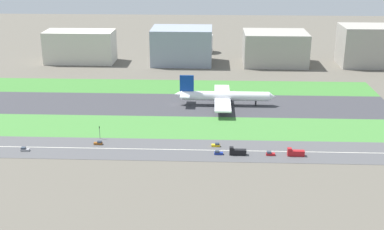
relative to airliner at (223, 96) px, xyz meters
The scene contains 20 objects.
ground_plane 32.38m from the airliner, behind, with size 800.00×800.00×0.00m, color #5B564C.
runway 32.37m from the airliner, behind, with size 280.00×46.00×0.10m, color #38383D.
grass_median_north 52.24m from the airliner, 127.77° to the left, with size 280.00×36.00×0.10m, color #3D7A33.
grass_median_south 52.24m from the airliner, 127.77° to the right, with size 280.00×36.00×0.10m, color #427F38.
highway 79.85m from the airliner, 113.52° to the right, with size 280.00×28.00×0.10m, color #4C4C4F.
highway_centerline 79.85m from the airliner, 113.52° to the right, with size 266.00×0.50×0.01m, color silver.
airliner is the anchor object (origin of this frame).
car_4 81.33m from the airliner, 73.96° to the right, with size 4.40×1.80×2.00m.
car_3 128.50m from the airliner, 142.59° to the right, with size 4.40×1.80×2.00m.
truck_1 85.57m from the airliner, 65.90° to the right, with size 8.40×2.50×4.00m.
truck_0 78.37m from the airliner, 85.55° to the right, with size 8.40×2.50×4.00m.
car_2 78.26m from the airliner, 92.52° to the right, with size 4.40×1.80×2.00m.
car_0 95.08m from the airliner, 134.25° to the right, with size 4.40×1.80×2.00m.
car_1 68.35m from the airliner, 93.78° to the right, with size 4.40×1.80×2.00m.
traffic_light 90.12m from the airliner, 138.24° to the right, with size 0.36×0.50×7.20m.
terminal_building 166.97m from the airliner, 136.89° to the left, with size 58.92×26.69×27.29m, color beige.
hangar_building 119.16m from the airliner, 106.37° to the left, with size 51.05×37.85×30.52m, color gray.
office_tower 123.10m from the airliner, 68.10° to the left, with size 53.24×38.97×27.66m, color #9E998E.
cargo_warehouse 169.79m from the airliner, 42.27° to the left, with size 50.00×34.54×33.39m, color #9E998E.
fuel_tank_west 159.86m from the airliner, 95.91° to the left, with size 18.43×18.43×16.49m, color silver.
Camera 1 is at (25.01, -306.44, 102.54)m, focal length 46.54 mm.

